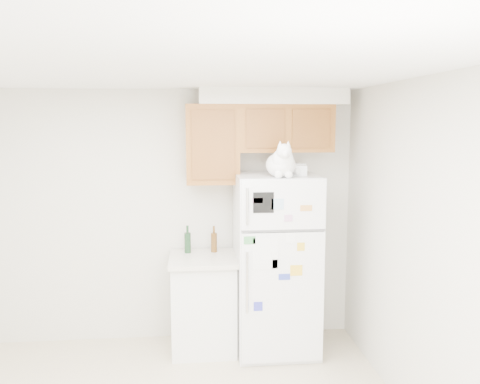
{
  "coord_description": "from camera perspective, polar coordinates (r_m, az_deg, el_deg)",
  "views": [
    {
      "loc": [
        0.28,
        -3.02,
        2.18
      ],
      "look_at": [
        0.74,
        1.55,
        1.55
      ],
      "focal_mm": 38.0,
      "sensor_mm": 36.0,
      "label": 1
    }
  ],
  "objects": [
    {
      "name": "room_shell",
      "position": [
        3.31,
        -8.38,
        -1.1
      ],
      "size": [
        3.84,
        4.04,
        2.52
      ],
      "color": "beige",
      "rests_on": "ground_plane"
    },
    {
      "name": "refrigerator",
      "position": [
        4.88,
        4.06,
        -8.01
      ],
      "size": [
        0.76,
        0.78,
        1.7
      ],
      "color": "white",
      "rests_on": "ground_plane"
    },
    {
      "name": "base_counter",
      "position": [
        5.01,
        -4.12,
        -12.27
      ],
      "size": [
        0.64,
        0.64,
        0.92
      ],
      "color": "white",
      "rests_on": "ground_plane"
    },
    {
      "name": "cat",
      "position": [
        4.5,
        4.7,
        3.24
      ],
      "size": [
        0.32,
        0.47,
        0.33
      ],
      "color": "white",
      "rests_on": "refrigerator"
    },
    {
      "name": "storage_box_back",
      "position": [
        4.79,
        6.13,
        2.61
      ],
      "size": [
        0.2,
        0.16,
        0.1
      ],
      "primitive_type": "cube",
      "rotation": [
        0.0,
        0.0,
        0.19
      ],
      "color": "white",
      "rests_on": "refrigerator"
    },
    {
      "name": "storage_box_front",
      "position": [
        4.68,
        6.56,
        2.43
      ],
      "size": [
        0.16,
        0.13,
        0.09
      ],
      "primitive_type": "cube",
      "rotation": [
        0.0,
        0.0,
        -0.11
      ],
      "color": "white",
      "rests_on": "refrigerator"
    },
    {
      "name": "bottle_green",
      "position": [
        4.98,
        -5.91,
        -5.29
      ],
      "size": [
        0.06,
        0.06,
        0.27
      ],
      "primitive_type": null,
      "color": "#19381E",
      "rests_on": "base_counter"
    },
    {
      "name": "bottle_amber",
      "position": [
        4.99,
        -2.94,
        -5.3
      ],
      "size": [
        0.06,
        0.06,
        0.26
      ],
      "primitive_type": null,
      "color": "#593814",
      "rests_on": "base_counter"
    }
  ]
}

